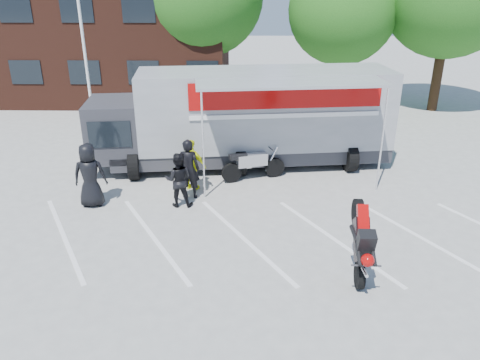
{
  "coord_description": "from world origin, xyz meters",
  "views": [
    {
      "loc": [
        0.3,
        -9.8,
        6.32
      ],
      "look_at": [
        0.1,
        1.9,
        1.3
      ],
      "focal_mm": 35.0,
      "sensor_mm": 36.0,
      "label": 1
    }
  ],
  "objects_px": {
    "transporter_truck": "(251,164)",
    "stunt_bike_rider": "(353,271)",
    "spectator_leather_a": "(90,175)",
    "spectator_leather_b": "(188,169)",
    "spectator_hivis": "(192,165)",
    "flagpole": "(86,14)",
    "parked_motorcycle": "(253,179)",
    "spectator_leather_c": "(178,180)",
    "tree_mid": "(343,10)"
  },
  "relations": [
    {
      "from": "parked_motorcycle",
      "to": "spectator_leather_a",
      "type": "xyz_separation_m",
      "value": [
        -4.89,
        -2.08,
        0.98
      ]
    },
    {
      "from": "flagpole",
      "to": "tree_mid",
      "type": "height_order",
      "value": "flagpole"
    },
    {
      "from": "spectator_leather_b",
      "to": "spectator_hivis",
      "type": "distance_m",
      "value": 0.59
    },
    {
      "from": "transporter_truck",
      "to": "spectator_leather_b",
      "type": "relative_size",
      "value": 5.68
    },
    {
      "from": "stunt_bike_rider",
      "to": "flagpole",
      "type": "bearing_deg",
      "value": 132.59
    },
    {
      "from": "flagpole",
      "to": "transporter_truck",
      "type": "height_order",
      "value": "flagpole"
    },
    {
      "from": "spectator_leather_a",
      "to": "spectator_leather_b",
      "type": "xyz_separation_m",
      "value": [
        2.86,
        0.64,
        -0.03
      ]
    },
    {
      "from": "transporter_truck",
      "to": "spectator_hivis",
      "type": "height_order",
      "value": "transporter_truck"
    },
    {
      "from": "spectator_leather_a",
      "to": "spectator_leather_b",
      "type": "distance_m",
      "value": 2.93
    },
    {
      "from": "flagpole",
      "to": "spectator_leather_a",
      "type": "height_order",
      "value": "flagpole"
    },
    {
      "from": "flagpole",
      "to": "stunt_bike_rider",
      "type": "bearing_deg",
      "value": -49.12
    },
    {
      "from": "spectator_leather_a",
      "to": "transporter_truck",
      "type": "bearing_deg",
      "value": -150.3
    },
    {
      "from": "spectator_leather_a",
      "to": "spectator_leather_b",
      "type": "bearing_deg",
      "value": -174.24
    },
    {
      "from": "spectator_leather_c",
      "to": "transporter_truck",
      "type": "bearing_deg",
      "value": -122.01
    },
    {
      "from": "parked_motorcycle",
      "to": "spectator_leather_a",
      "type": "bearing_deg",
      "value": 93.85
    },
    {
      "from": "parked_motorcycle",
      "to": "spectator_leather_c",
      "type": "distance_m",
      "value": 3.16
    },
    {
      "from": "transporter_truck",
      "to": "spectator_hivis",
      "type": "relative_size",
      "value": 6.41
    },
    {
      "from": "parked_motorcycle",
      "to": "spectator_leather_c",
      "type": "height_order",
      "value": "spectator_leather_c"
    },
    {
      "from": "spectator_leather_a",
      "to": "parked_motorcycle",
      "type": "bearing_deg",
      "value": -163.82
    },
    {
      "from": "tree_mid",
      "to": "stunt_bike_rider",
      "type": "height_order",
      "value": "tree_mid"
    },
    {
      "from": "tree_mid",
      "to": "parked_motorcycle",
      "type": "bearing_deg",
      "value": -114.22
    },
    {
      "from": "stunt_bike_rider",
      "to": "transporter_truck",
      "type": "bearing_deg",
      "value": 110.78
    },
    {
      "from": "tree_mid",
      "to": "transporter_truck",
      "type": "height_order",
      "value": "tree_mid"
    },
    {
      "from": "parked_motorcycle",
      "to": "spectator_leather_a",
      "type": "distance_m",
      "value": 5.4
    },
    {
      "from": "spectator_hivis",
      "to": "spectator_leather_c",
      "type": "bearing_deg",
      "value": 100.93
    },
    {
      "from": "stunt_bike_rider",
      "to": "spectator_leather_a",
      "type": "xyz_separation_m",
      "value": [
        -7.2,
        3.38,
        0.98
      ]
    },
    {
      "from": "flagpole",
      "to": "stunt_bike_rider",
      "type": "distance_m",
      "value": 14.73
    },
    {
      "from": "flagpole",
      "to": "spectator_leather_c",
      "type": "height_order",
      "value": "flagpole"
    },
    {
      "from": "parked_motorcycle",
      "to": "stunt_bike_rider",
      "type": "distance_m",
      "value": 5.93
    },
    {
      "from": "spectator_leather_b",
      "to": "spectator_hivis",
      "type": "relative_size",
      "value": 1.13
    },
    {
      "from": "flagpole",
      "to": "spectator_hivis",
      "type": "height_order",
      "value": "flagpole"
    },
    {
      "from": "stunt_bike_rider",
      "to": "spectator_leather_b",
      "type": "height_order",
      "value": "spectator_leather_b"
    },
    {
      "from": "tree_mid",
      "to": "parked_motorcycle",
      "type": "relative_size",
      "value": 3.35
    },
    {
      "from": "tree_mid",
      "to": "transporter_truck",
      "type": "xyz_separation_m",
      "value": [
        -4.59,
        -8.52,
        -4.94
      ]
    },
    {
      "from": "tree_mid",
      "to": "flagpole",
      "type": "bearing_deg",
      "value": -156.03
    },
    {
      "from": "spectator_leather_b",
      "to": "spectator_hivis",
      "type": "height_order",
      "value": "spectator_leather_b"
    },
    {
      "from": "spectator_leather_a",
      "to": "flagpole",
      "type": "bearing_deg",
      "value": -82.19
    },
    {
      "from": "parked_motorcycle",
      "to": "spectator_hivis",
      "type": "height_order",
      "value": "spectator_hivis"
    },
    {
      "from": "spectator_leather_a",
      "to": "spectator_hivis",
      "type": "bearing_deg",
      "value": -164.06
    },
    {
      "from": "transporter_truck",
      "to": "spectator_hivis",
      "type": "bearing_deg",
      "value": -135.85
    },
    {
      "from": "parked_motorcycle",
      "to": "spectator_hivis",
      "type": "xyz_separation_m",
      "value": [
        -1.99,
        -0.86,
        0.85
      ]
    },
    {
      "from": "spectator_leather_a",
      "to": "spectator_leather_b",
      "type": "relative_size",
      "value": 1.03
    },
    {
      "from": "parked_motorcycle",
      "to": "spectator_leather_b",
      "type": "distance_m",
      "value": 2.66
    },
    {
      "from": "flagpole",
      "to": "parked_motorcycle",
      "type": "height_order",
      "value": "flagpole"
    },
    {
      "from": "stunt_bike_rider",
      "to": "spectator_leather_a",
      "type": "relative_size",
      "value": 1.02
    },
    {
      "from": "transporter_truck",
      "to": "stunt_bike_rider",
      "type": "distance_m",
      "value": 7.34
    },
    {
      "from": "transporter_truck",
      "to": "parked_motorcycle",
      "type": "xyz_separation_m",
      "value": [
        0.09,
        -1.48,
        0.0
      ]
    },
    {
      "from": "flagpole",
      "to": "stunt_bike_rider",
      "type": "xyz_separation_m",
      "value": [
        9.06,
        -10.46,
        -5.05
      ]
    },
    {
      "from": "flagpole",
      "to": "spectator_leather_c",
      "type": "distance_m",
      "value": 9.36
    },
    {
      "from": "flagpole",
      "to": "spectator_hivis",
      "type": "distance_m",
      "value": 8.64
    }
  ]
}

